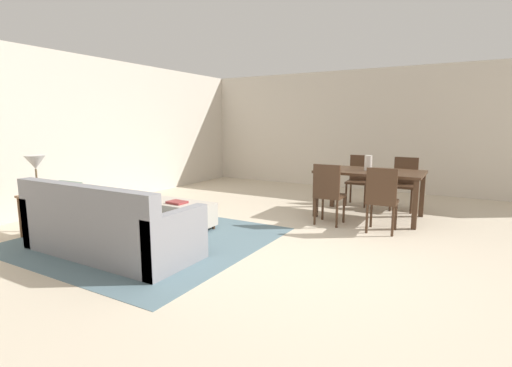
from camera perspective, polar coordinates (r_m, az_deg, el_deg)
ground_plane at (r=4.32m, az=6.15°, el=-11.43°), size 10.80×10.80×0.00m
wall_back at (r=8.86m, az=19.56°, el=7.59°), size 9.00×0.12×2.70m
wall_left at (r=7.42m, az=-25.78°, el=7.00°), size 0.12×11.00×2.70m
area_rug at (r=5.23m, az=-16.15°, el=-7.99°), size 3.00×2.80×0.01m
couch at (r=4.71m, az=-21.57°, el=-6.46°), size 2.16×0.87×0.86m
ottoman_table at (r=5.61m, az=-12.23°, el=-4.35°), size 1.17×0.53×0.39m
side_table at (r=5.81m, az=-30.06°, el=-2.64°), size 0.40×0.40×0.57m
table_lamp at (r=5.74m, az=-30.49°, el=2.55°), size 0.26×0.26×0.53m
dining_table at (r=6.32m, az=16.89°, el=1.10°), size 1.62×0.97×0.76m
dining_chair_near_left at (r=5.67m, az=10.91°, el=-1.10°), size 0.40×0.40×0.92m
dining_chair_near_right at (r=5.43m, az=18.55°, el=-1.87°), size 0.42×0.42×0.92m
dining_chair_far_left at (r=7.26m, az=15.40°, el=0.97°), size 0.41×0.41×0.92m
dining_chair_far_right at (r=7.06m, az=21.60°, el=0.43°), size 0.41×0.41×0.92m
vase_centerpiece at (r=6.32m, az=16.66°, el=3.03°), size 0.12×0.12×0.24m
book_on_ottoman at (r=5.45m, az=-11.90°, el=-2.80°), size 0.27×0.21×0.03m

